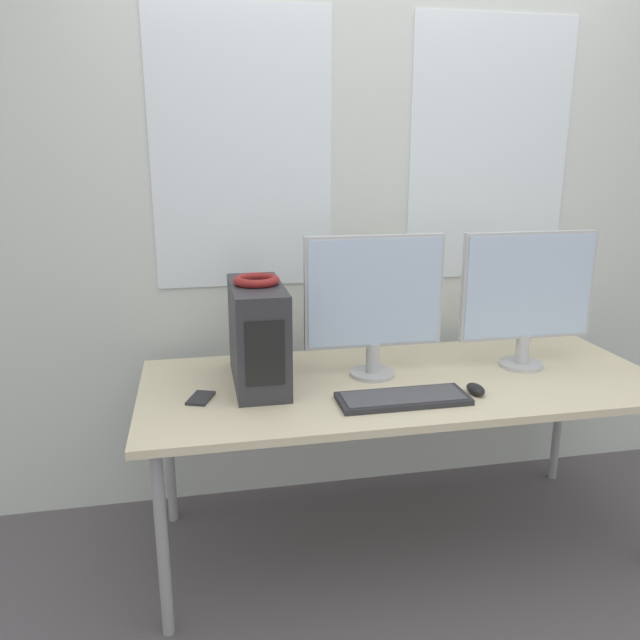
{
  "coord_description": "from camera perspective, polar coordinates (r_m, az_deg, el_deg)",
  "views": [
    {
      "loc": [
        -0.77,
        -1.73,
        1.56
      ],
      "look_at": [
        -0.33,
        0.42,
        0.97
      ],
      "focal_mm": 35.0,
      "sensor_mm": 36.0,
      "label": 1
    }
  ],
  "objects": [
    {
      "name": "monitor_main",
      "position": [
        2.37,
        4.98,
        1.86
      ],
      "size": [
        0.54,
        0.18,
        0.55
      ],
      "color": "#B7B7BC",
      "rests_on": "desk"
    },
    {
      "name": "pc_tower",
      "position": [
        2.33,
        -5.69,
        -1.33
      ],
      "size": [
        0.19,
        0.47,
        0.38
      ],
      "color": "#2D2D33",
      "rests_on": "desk"
    },
    {
      "name": "mouse",
      "position": [
        2.34,
        14.04,
        -6.15
      ],
      "size": [
        0.06,
        0.1,
        0.03
      ],
      "color": "black",
      "rests_on": "desk"
    },
    {
      "name": "ground_plane",
      "position": [
        2.46,
        10.46,
        -24.64
      ],
      "size": [
        14.0,
        14.0,
        0.0
      ],
      "primitive_type": "plane",
      "color": "#565156"
    },
    {
      "name": "monitor_right_near",
      "position": [
        2.6,
        18.44,
        2.33
      ],
      "size": [
        0.56,
        0.18,
        0.55
      ],
      "color": "#B7B7BC",
      "rests_on": "desk"
    },
    {
      "name": "wall_back",
      "position": [
        2.82,
        4.41,
        10.83
      ],
      "size": [
        8.0,
        0.07,
        2.7
      ],
      "color": "silver",
      "rests_on": "ground_plane"
    },
    {
      "name": "desk",
      "position": [
        2.46,
        7.58,
        -6.32
      ],
      "size": [
        1.99,
        0.84,
        0.71
      ],
      "color": "beige",
      "rests_on": "ground_plane"
    },
    {
      "name": "headphones",
      "position": [
        2.28,
        -5.83,
        3.64
      ],
      "size": [
        0.17,
        0.17,
        0.03
      ],
      "color": "maroon",
      "rests_on": "pc_tower"
    },
    {
      "name": "cell_phone",
      "position": [
        2.26,
        -10.86,
        -7.03
      ],
      "size": [
        0.11,
        0.14,
        0.01
      ],
      "rotation": [
        0.0,
        0.0,
        -0.36
      ],
      "color": "#232328",
      "rests_on": "desk"
    },
    {
      "name": "keyboard",
      "position": [
        2.22,
        7.59,
        -7.11
      ],
      "size": [
        0.46,
        0.17,
        0.02
      ],
      "color": "#28282D",
      "rests_on": "desk"
    }
  ]
}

